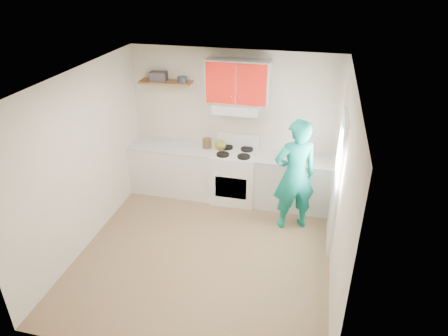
% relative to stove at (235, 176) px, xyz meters
% --- Properties ---
extents(floor, '(3.80, 3.80, 0.00)m').
position_rel_stove_xyz_m(floor, '(-0.10, -1.57, -0.46)').
color(floor, brown).
rests_on(floor, ground).
extents(ceiling, '(3.60, 3.80, 0.04)m').
position_rel_stove_xyz_m(ceiling, '(-0.10, -1.57, 2.14)').
color(ceiling, white).
rests_on(ceiling, floor).
extents(back_wall, '(3.60, 0.04, 2.60)m').
position_rel_stove_xyz_m(back_wall, '(-0.10, 0.32, 0.84)').
color(back_wall, beige).
rests_on(back_wall, floor).
extents(front_wall, '(3.60, 0.04, 2.60)m').
position_rel_stove_xyz_m(front_wall, '(-0.10, -3.47, 0.84)').
color(front_wall, beige).
rests_on(front_wall, floor).
extents(left_wall, '(0.04, 3.80, 2.60)m').
position_rel_stove_xyz_m(left_wall, '(-1.90, -1.57, 0.84)').
color(left_wall, beige).
rests_on(left_wall, floor).
extents(right_wall, '(0.04, 3.80, 2.60)m').
position_rel_stove_xyz_m(right_wall, '(1.70, -1.57, 0.84)').
color(right_wall, beige).
rests_on(right_wall, floor).
extents(door, '(0.05, 0.85, 2.05)m').
position_rel_stove_xyz_m(door, '(1.68, -0.88, 0.56)').
color(door, white).
rests_on(door, floor).
extents(door_glass, '(0.01, 0.55, 0.95)m').
position_rel_stove_xyz_m(door_glass, '(1.65, -0.88, 0.99)').
color(door_glass, white).
rests_on(door_glass, door).
extents(counter_left, '(1.52, 0.60, 0.90)m').
position_rel_stove_xyz_m(counter_left, '(-1.14, 0.02, -0.01)').
color(counter_left, silver).
rests_on(counter_left, floor).
extents(counter_right, '(1.32, 0.60, 0.90)m').
position_rel_stove_xyz_m(counter_right, '(1.04, 0.02, -0.01)').
color(counter_right, silver).
rests_on(counter_right, floor).
extents(stove, '(0.76, 0.65, 0.92)m').
position_rel_stove_xyz_m(stove, '(0.00, 0.00, 0.00)').
color(stove, white).
rests_on(stove, floor).
extents(range_hood, '(0.76, 0.44, 0.15)m').
position_rel_stove_xyz_m(range_hood, '(0.00, 0.10, 1.24)').
color(range_hood, silver).
rests_on(range_hood, back_wall).
extents(upper_cabinets, '(1.02, 0.33, 0.70)m').
position_rel_stove_xyz_m(upper_cabinets, '(0.00, 0.16, 1.66)').
color(upper_cabinets, red).
rests_on(upper_cabinets, back_wall).
extents(shelf, '(0.90, 0.30, 0.04)m').
position_rel_stove_xyz_m(shelf, '(-1.25, 0.18, 1.56)').
color(shelf, brown).
rests_on(shelf, back_wall).
extents(books, '(0.30, 0.23, 0.14)m').
position_rel_stove_xyz_m(books, '(-1.38, 0.19, 1.65)').
color(books, '#443B41').
rests_on(books, shelf).
extents(tin, '(0.19, 0.19, 0.09)m').
position_rel_stove_xyz_m(tin, '(-0.95, 0.17, 1.62)').
color(tin, '#333D4C').
rests_on(tin, shelf).
extents(kettle, '(0.26, 0.26, 0.17)m').
position_rel_stove_xyz_m(kettle, '(-0.27, 0.06, 0.54)').
color(kettle, olive).
rests_on(kettle, stove).
extents(crock, '(0.16, 0.16, 0.19)m').
position_rel_stove_xyz_m(crock, '(-0.52, 0.08, 0.53)').
color(crock, '#49361F').
rests_on(crock, counter_left).
extents(cutting_board, '(0.38, 0.33, 0.02)m').
position_rel_stove_xyz_m(cutting_board, '(0.93, -0.05, 0.45)').
color(cutting_board, olive).
rests_on(cutting_board, counter_right).
extents(silicone_mat, '(0.31, 0.28, 0.01)m').
position_rel_stove_xyz_m(silicone_mat, '(1.30, -0.06, 0.44)').
color(silicone_mat, red).
rests_on(silicone_mat, counter_right).
extents(person, '(0.79, 0.67, 1.85)m').
position_rel_stove_xyz_m(person, '(1.07, -0.60, 0.46)').
color(person, '#0E7F6F').
rests_on(person, floor).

